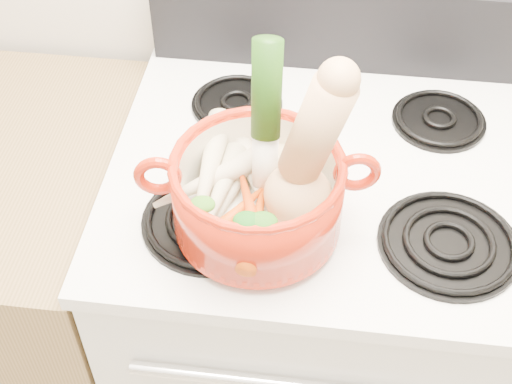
# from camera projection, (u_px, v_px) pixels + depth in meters

# --- Properties ---
(stove_body) EXTENTS (0.76, 0.65, 0.92)m
(stove_body) POSITION_uv_depth(u_px,v_px,m) (316.00, 321.00, 1.60)
(stove_body) COLOR silver
(stove_body) RESTS_ON floor
(cooktop) EXTENTS (0.78, 0.67, 0.03)m
(cooktop) POSITION_uv_depth(u_px,v_px,m) (332.00, 171.00, 1.26)
(cooktop) COLOR white
(cooktop) RESTS_ON stove_body
(control_backsplash) EXTENTS (0.76, 0.05, 0.18)m
(control_backsplash) POSITION_uv_depth(u_px,v_px,m) (344.00, 26.00, 1.39)
(control_backsplash) COLOR black
(control_backsplash) RESTS_ON cooktop
(burner_front_left) EXTENTS (0.22, 0.22, 0.02)m
(burner_front_left) POSITION_uv_depth(u_px,v_px,m) (210.00, 219.00, 1.15)
(burner_front_left) COLOR black
(burner_front_left) RESTS_ON cooktop
(burner_front_right) EXTENTS (0.22, 0.22, 0.02)m
(burner_front_right) POSITION_uv_depth(u_px,v_px,m) (449.00, 242.00, 1.12)
(burner_front_right) COLOR black
(burner_front_right) RESTS_ON cooktop
(burner_back_left) EXTENTS (0.17, 0.17, 0.02)m
(burner_back_left) POSITION_uv_depth(u_px,v_px,m) (237.00, 102.00, 1.36)
(burner_back_left) COLOR black
(burner_back_left) RESTS_ON cooktop
(burner_back_right) EXTENTS (0.17, 0.17, 0.02)m
(burner_back_right) POSITION_uv_depth(u_px,v_px,m) (439.00, 119.00, 1.32)
(burner_back_right) COLOR black
(burner_back_right) RESTS_ON cooktop
(dutch_oven) EXTENTS (0.30, 0.30, 0.13)m
(dutch_oven) POSITION_uv_depth(u_px,v_px,m) (258.00, 194.00, 1.09)
(dutch_oven) COLOR #AA1E0A
(dutch_oven) RESTS_ON burner_front_left
(pot_handle_left) EXTENTS (0.07, 0.03, 0.07)m
(pot_handle_left) POSITION_uv_depth(u_px,v_px,m) (158.00, 176.00, 1.05)
(pot_handle_left) COLOR #AA1E0A
(pot_handle_left) RESTS_ON dutch_oven
(pot_handle_right) EXTENTS (0.07, 0.03, 0.07)m
(pot_handle_right) POSITION_uv_depth(u_px,v_px,m) (357.00, 172.00, 1.06)
(pot_handle_right) COLOR #AA1E0A
(pot_handle_right) RESTS_ON dutch_oven
(squash) EXTENTS (0.21, 0.18, 0.29)m
(squash) POSITION_uv_depth(u_px,v_px,m) (304.00, 153.00, 1.01)
(squash) COLOR tan
(squash) RESTS_ON dutch_oven
(leek) EXTENTS (0.05, 0.09, 0.29)m
(leek) POSITION_uv_depth(u_px,v_px,m) (265.00, 124.00, 1.04)
(leek) COLOR silver
(leek) RESTS_ON dutch_oven
(ginger) EXTENTS (0.10, 0.09, 0.05)m
(ginger) POSITION_uv_depth(u_px,v_px,m) (283.00, 160.00, 1.16)
(ginger) COLOR #D6B883
(ginger) RESTS_ON dutch_oven
(parsnip_0) EXTENTS (0.09, 0.20, 0.05)m
(parsnip_0) POSITION_uv_depth(u_px,v_px,m) (238.00, 178.00, 1.14)
(parsnip_0) COLOR beige
(parsnip_0) RESTS_ON dutch_oven
(parsnip_1) EXTENTS (0.07, 0.19, 0.06)m
(parsnip_1) POSITION_uv_depth(u_px,v_px,m) (218.00, 193.00, 1.10)
(parsnip_1) COLOR beige
(parsnip_1) RESTS_ON dutch_oven
(parsnip_2) EXTENTS (0.12, 0.20, 0.06)m
(parsnip_2) POSITION_uv_depth(u_px,v_px,m) (251.00, 166.00, 1.14)
(parsnip_2) COLOR #EFE5C3
(parsnip_2) RESTS_ON dutch_oven
(parsnip_3) EXTENTS (0.19, 0.15, 0.06)m
(parsnip_3) POSITION_uv_depth(u_px,v_px,m) (211.00, 177.00, 1.11)
(parsnip_3) COLOR beige
(parsnip_3) RESTS_ON dutch_oven
(parsnip_4) EXTENTS (0.05, 0.23, 0.06)m
(parsnip_4) POSITION_uv_depth(u_px,v_px,m) (209.00, 169.00, 1.11)
(parsnip_4) COLOR beige
(parsnip_4) RESTS_ON dutch_oven
(carrot_0) EXTENTS (0.04, 0.16, 0.04)m
(carrot_0) POSITION_uv_depth(u_px,v_px,m) (255.00, 229.00, 1.06)
(carrot_0) COLOR #D03E0A
(carrot_0) RESTS_ON dutch_oven
(carrot_1) EXTENTS (0.10, 0.13, 0.04)m
(carrot_1) POSITION_uv_depth(u_px,v_px,m) (235.00, 215.00, 1.08)
(carrot_1) COLOR #BD4309
(carrot_1) RESTS_ON dutch_oven
(carrot_2) EXTENTS (0.08, 0.17, 0.05)m
(carrot_2) POSITION_uv_depth(u_px,v_px,m) (252.00, 218.00, 1.07)
(carrot_2) COLOR #C54209
(carrot_2) RESTS_ON dutch_oven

